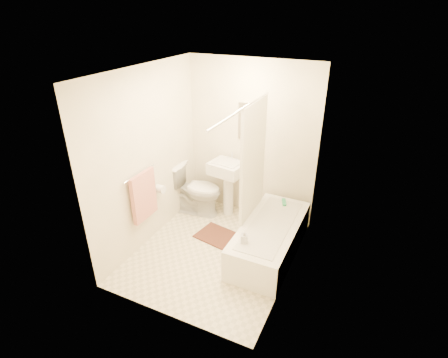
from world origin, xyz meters
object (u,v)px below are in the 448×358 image
at_px(bathtub, 270,239).
at_px(soap_bottle, 244,237).
at_px(bath_mat, 218,236).
at_px(sink, 228,187).
at_px(toilet, 196,189).

bearing_deg(bathtub, soap_bottle, -108.95).
bearing_deg(soap_bottle, bathtub, 71.05).
xyz_separation_m(bathtub, bath_mat, (-0.79, 0.02, -0.21)).
bearing_deg(sink, soap_bottle, -48.10).
height_order(bath_mat, soap_bottle, soap_bottle).
bearing_deg(soap_bottle, bath_mat, 139.62).
bearing_deg(toilet, bathtub, -116.36).
height_order(sink, soap_bottle, sink).
height_order(sink, bath_mat, sink).
bearing_deg(bath_mat, soap_bottle, -40.38).
relative_size(bath_mat, soap_bottle, 3.43).
xyz_separation_m(toilet, soap_bottle, (1.23, -1.00, 0.13)).
relative_size(bathtub, soap_bottle, 9.08).
distance_m(toilet, bathtub, 1.50).
distance_m(sink, bathtub, 1.16).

